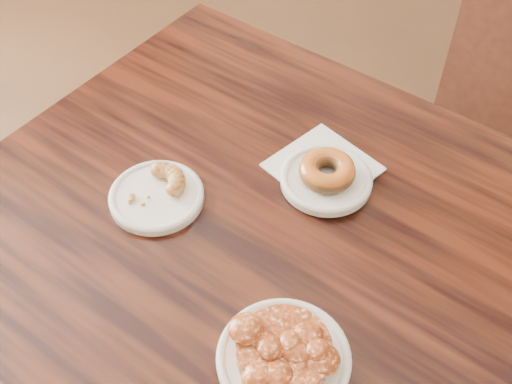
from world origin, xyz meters
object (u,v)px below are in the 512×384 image
Objects in this scene: glazed_donut at (327,170)px; apple_fritter at (284,349)px; cruller_fragment at (155,189)px; cafe_table at (243,363)px.

apple_fritter is (0.12, -0.30, 0.00)m from glazed_donut.
glazed_donut is at bearing 42.12° from cruller_fragment.
apple_fritter is 0.34m from cruller_fragment.
glazed_donut is 0.27m from cruller_fragment.
cruller_fragment is at bearing 159.91° from apple_fritter.
cruller_fragment reaches higher than cafe_table.
cruller_fragment is (-0.32, 0.12, -0.01)m from apple_fritter.
cafe_table is 0.43m from cruller_fragment.
cafe_table is at bearing -0.45° from cruller_fragment.
glazed_donut reaches higher than cruller_fragment.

